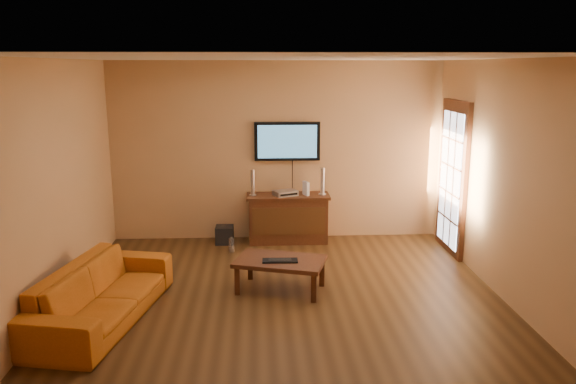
{
  "coord_description": "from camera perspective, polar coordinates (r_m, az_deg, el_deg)",
  "views": [
    {
      "loc": [
        -0.29,
        -5.93,
        2.62
      ],
      "look_at": [
        0.08,
        0.8,
        1.1
      ],
      "focal_mm": 35.0,
      "sensor_mm": 36.0,
      "label": 1
    }
  ],
  "objects": [
    {
      "name": "sofa",
      "position": [
        6.23,
        -18.44,
        -8.85
      ],
      "size": [
        1.0,
        2.12,
        0.8
      ],
      "primitive_type": "imported",
      "rotation": [
        0.0,
        0.0,
        1.37
      ],
      "color": "#A85512",
      "rests_on": "ground"
    },
    {
      "name": "keyboard",
      "position": [
        6.6,
        -0.81,
        -6.97
      ],
      "size": [
        0.42,
        0.16,
        0.02
      ],
      "color": "black",
      "rests_on": "coffee_table"
    },
    {
      "name": "coffee_table",
      "position": [
        6.69,
        -0.8,
        -7.26
      ],
      "size": [
        1.17,
        0.89,
        0.39
      ],
      "color": "#381A0C",
      "rests_on": "ground"
    },
    {
      "name": "speaker_left",
      "position": [
        8.36,
        -3.61,
        0.85
      ],
      "size": [
        0.11,
        0.11,
        0.39
      ],
      "color": "silver",
      "rests_on": "media_console"
    },
    {
      "name": "media_console",
      "position": [
        8.5,
        -0.01,
        -2.66
      ],
      "size": [
        1.24,
        0.47,
        0.73
      ],
      "color": "#381A0C",
      "rests_on": "ground"
    },
    {
      "name": "french_door",
      "position": [
        8.26,
        16.35,
        1.23
      ],
      "size": [
        0.07,
        1.02,
        2.22
      ],
      "color": "#381A0C",
      "rests_on": "ground"
    },
    {
      "name": "subwoofer",
      "position": [
        8.53,
        -6.46,
        -4.34
      ],
      "size": [
        0.27,
        0.27,
        0.26
      ],
      "primitive_type": "cube",
      "rotation": [
        0.0,
        0.0,
        -0.02
      ],
      "color": "black",
      "rests_on": "ground"
    },
    {
      "name": "game_console",
      "position": [
        8.38,
        1.83,
        0.36
      ],
      "size": [
        0.1,
        0.15,
        0.2
      ],
      "primitive_type": "cube",
      "rotation": [
        0.0,
        0.0,
        0.4
      ],
      "color": "white",
      "rests_on": "media_console"
    },
    {
      "name": "ground_plane",
      "position": [
        6.49,
        -0.31,
        -11.1
      ],
      "size": [
        5.0,
        5.0,
        0.0
      ],
      "primitive_type": "plane",
      "color": "#35210E",
      "rests_on": "ground"
    },
    {
      "name": "room_walls",
      "position": [
        6.63,
        -0.59,
        4.62
      ],
      "size": [
        5.0,
        5.0,
        5.0
      ],
      "color": "tan",
      "rests_on": "ground"
    },
    {
      "name": "bottle",
      "position": [
        8.14,
        -5.76,
        -5.36
      ],
      "size": [
        0.08,
        0.08,
        0.23
      ],
      "color": "white",
      "rests_on": "ground"
    },
    {
      "name": "television",
      "position": [
        8.47,
        -0.08,
        5.17
      ],
      "size": [
        0.99,
        0.08,
        0.58
      ],
      "color": "black",
      "rests_on": "ground"
    },
    {
      "name": "speaker_right",
      "position": [
        8.42,
        3.53,
        0.99
      ],
      "size": [
        0.11,
        0.11,
        0.41
      ],
      "color": "silver",
      "rests_on": "media_console"
    },
    {
      "name": "av_receiver",
      "position": [
        8.38,
        -0.28,
        -0.09
      ],
      "size": [
        0.4,
        0.35,
        0.08
      ],
      "primitive_type": "cube",
      "rotation": [
        0.0,
        0.0,
        0.42
      ],
      "color": "silver",
      "rests_on": "media_console"
    }
  ]
}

